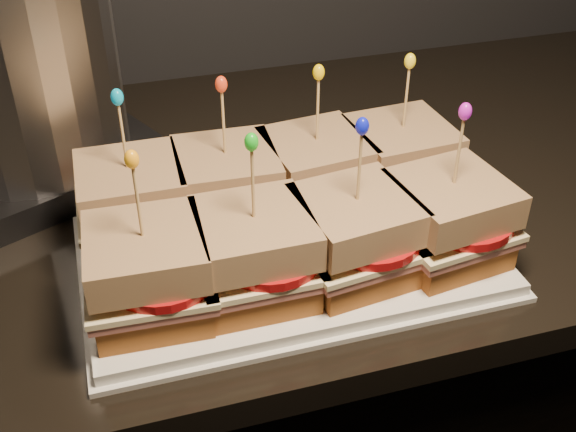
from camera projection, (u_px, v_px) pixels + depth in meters
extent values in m
cube|color=black|center=(404.00, 390.00, 1.20)|extent=(2.56, 0.62, 0.85)
cube|color=black|center=(434.00, 162.00, 0.95)|extent=(2.60, 0.66, 0.03)
cube|color=white|center=(288.00, 252.00, 0.75)|extent=(0.41, 0.25, 0.02)
cube|color=white|center=(288.00, 257.00, 0.75)|extent=(0.42, 0.27, 0.01)
cube|color=brown|center=(136.00, 226.00, 0.75)|extent=(0.10, 0.10, 0.03)
cube|color=#B0584E|center=(134.00, 212.00, 0.74)|extent=(0.11, 0.11, 0.01)
cube|color=#FEECB0|center=(133.00, 206.00, 0.73)|extent=(0.11, 0.11, 0.01)
cylinder|color=#AF0F11|center=(145.00, 202.00, 0.73)|extent=(0.10, 0.10, 0.01)
cube|color=#692F0D|center=(130.00, 182.00, 0.72)|extent=(0.10, 0.10, 0.03)
cylinder|color=tan|center=(124.00, 140.00, 0.69)|extent=(0.00, 0.00, 0.09)
ellipsoid|color=#0896C4|center=(117.00, 97.00, 0.66)|extent=(0.01, 0.01, 0.02)
cube|color=brown|center=(229.00, 211.00, 0.77)|extent=(0.10, 0.10, 0.03)
cube|color=#B0584E|center=(228.00, 197.00, 0.76)|extent=(0.12, 0.11, 0.01)
cube|color=#FEECB0|center=(227.00, 191.00, 0.76)|extent=(0.12, 0.11, 0.01)
cylinder|color=#AF0F11|center=(240.00, 187.00, 0.75)|extent=(0.10, 0.10, 0.01)
cube|color=#692F0D|center=(226.00, 167.00, 0.74)|extent=(0.11, 0.11, 0.03)
cylinder|color=tan|center=(224.00, 126.00, 0.71)|extent=(0.00, 0.00, 0.09)
ellipsoid|color=red|center=(221.00, 84.00, 0.69)|extent=(0.01, 0.01, 0.02)
cube|color=brown|center=(315.00, 197.00, 0.79)|extent=(0.11, 0.11, 0.03)
cube|color=#B0584E|center=(316.00, 183.00, 0.78)|extent=(0.12, 0.12, 0.01)
cube|color=#FEECB0|center=(316.00, 177.00, 0.78)|extent=(0.12, 0.12, 0.01)
cylinder|color=#AF0F11|center=(328.00, 173.00, 0.77)|extent=(0.10, 0.10, 0.01)
cube|color=#692F0D|center=(317.00, 154.00, 0.76)|extent=(0.11, 0.11, 0.03)
cylinder|color=tan|center=(318.00, 113.00, 0.73)|extent=(0.00, 0.00, 0.09)
ellipsoid|color=#F0C104|center=(319.00, 72.00, 0.71)|extent=(0.01, 0.01, 0.02)
cube|color=brown|center=(397.00, 183.00, 0.82)|extent=(0.11, 0.11, 0.03)
cube|color=#B0584E|center=(399.00, 170.00, 0.81)|extent=(0.12, 0.11, 0.01)
cube|color=#FEECB0|center=(399.00, 164.00, 0.80)|extent=(0.12, 0.12, 0.01)
cylinder|color=#AF0F11|center=(412.00, 159.00, 0.80)|extent=(0.10, 0.10, 0.01)
cube|color=#692F0D|center=(402.00, 141.00, 0.78)|extent=(0.11, 0.11, 0.03)
cylinder|color=tan|center=(406.00, 101.00, 0.76)|extent=(0.00, 0.00, 0.09)
ellipsoid|color=yellow|center=(410.00, 61.00, 0.73)|extent=(0.01, 0.01, 0.02)
cube|color=brown|center=(152.00, 299.00, 0.66)|extent=(0.10, 0.10, 0.03)
cube|color=#B0584E|center=(150.00, 284.00, 0.64)|extent=(0.11, 0.11, 0.01)
cube|color=#FEECB0|center=(149.00, 278.00, 0.64)|extent=(0.12, 0.11, 0.01)
cylinder|color=#AF0F11|center=(162.00, 273.00, 0.63)|extent=(0.10, 0.10, 0.01)
cube|color=#692F0D|center=(145.00, 251.00, 0.62)|extent=(0.11, 0.11, 0.03)
cylinder|color=tan|center=(138.00, 206.00, 0.60)|extent=(0.00, 0.00, 0.09)
ellipsoid|color=orange|center=(132.00, 159.00, 0.57)|extent=(0.01, 0.01, 0.02)
cube|color=brown|center=(256.00, 279.00, 0.68)|extent=(0.10, 0.10, 0.03)
cube|color=#B0584E|center=(255.00, 264.00, 0.67)|extent=(0.11, 0.11, 0.01)
cube|color=#FEECB0|center=(255.00, 258.00, 0.66)|extent=(0.11, 0.11, 0.01)
cylinder|color=#AF0F11|center=(269.00, 253.00, 0.66)|extent=(0.10, 0.10, 0.01)
cube|color=#692F0D|center=(254.00, 232.00, 0.65)|extent=(0.10, 0.10, 0.03)
cylinder|color=tan|center=(253.00, 188.00, 0.62)|extent=(0.00, 0.00, 0.09)
ellipsoid|color=green|center=(251.00, 142.00, 0.59)|extent=(0.01, 0.01, 0.02)
cube|color=brown|center=(353.00, 260.00, 0.70)|extent=(0.11, 0.11, 0.03)
cube|color=#B0584E|center=(354.00, 246.00, 0.69)|extent=(0.12, 0.12, 0.01)
cube|color=#FEECB0|center=(355.00, 240.00, 0.69)|extent=(0.13, 0.12, 0.01)
cylinder|color=#AF0F11|center=(369.00, 235.00, 0.68)|extent=(0.10, 0.10, 0.01)
cube|color=#692F0D|center=(356.00, 215.00, 0.67)|extent=(0.11, 0.11, 0.03)
cylinder|color=tan|center=(359.00, 171.00, 0.64)|extent=(0.00, 0.00, 0.09)
ellipsoid|color=#0E16D0|center=(362.00, 126.00, 0.62)|extent=(0.01, 0.01, 0.02)
cube|color=brown|center=(445.00, 243.00, 0.72)|extent=(0.11, 0.11, 0.03)
cube|color=#B0584E|center=(447.00, 229.00, 0.71)|extent=(0.12, 0.12, 0.01)
cube|color=#FEECB0|center=(448.00, 223.00, 0.71)|extent=(0.13, 0.12, 0.01)
cylinder|color=#AF0F11|center=(463.00, 218.00, 0.70)|extent=(0.10, 0.10, 0.01)
cube|color=#692F0D|center=(452.00, 198.00, 0.69)|extent=(0.12, 0.12, 0.03)
cylinder|color=tan|center=(458.00, 155.00, 0.67)|extent=(0.00, 0.00, 0.09)
ellipsoid|color=#BB18C0|center=(465.00, 111.00, 0.64)|extent=(0.01, 0.01, 0.02)
cube|color=#262628|center=(40.00, 162.00, 0.88)|extent=(0.34, 0.32, 0.03)
cylinder|color=silver|center=(10.00, 34.00, 0.79)|extent=(0.22, 0.22, 0.29)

